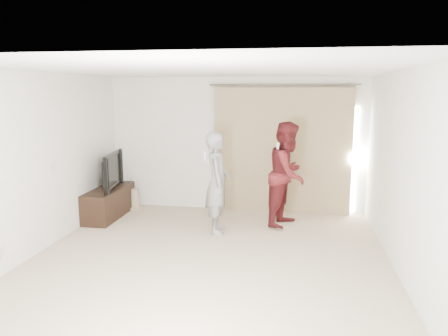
{
  "coord_description": "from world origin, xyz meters",
  "views": [
    {
      "loc": [
        1.17,
        -5.64,
        2.33
      ],
      "look_at": [
        0.03,
        1.2,
        1.1
      ],
      "focal_mm": 35.0,
      "sensor_mm": 36.0,
      "label": 1
    }
  ],
  "objects": [
    {
      "name": "floor",
      "position": [
        0.0,
        0.0,
        0.0
      ],
      "size": [
        5.5,
        5.5,
        0.0
      ],
      "primitive_type": "plane",
      "color": "#CAB197",
      "rests_on": "ground"
    },
    {
      "name": "wall_back",
      "position": [
        0.0,
        2.75,
        1.3
      ],
      "size": [
        5.0,
        0.04,
        2.6
      ],
      "primitive_type": "cube",
      "color": "silver",
      "rests_on": "ground"
    },
    {
      "name": "wall_left",
      "position": [
        -2.5,
        -0.0,
        1.3
      ],
      "size": [
        0.04,
        5.5,
        2.6
      ],
      "color": "silver",
      "rests_on": "ground"
    },
    {
      "name": "ceiling",
      "position": [
        0.0,
        0.0,
        2.6
      ],
      "size": [
        5.0,
        5.5,
        0.01
      ],
      "primitive_type": "cube",
      "color": "white",
      "rests_on": "wall_back"
    },
    {
      "name": "curtain",
      "position": [
        0.91,
        2.68,
        1.2
      ],
      "size": [
        2.8,
        0.11,
        2.46
      ],
      "color": "tan",
      "rests_on": "ground"
    },
    {
      "name": "tv_console",
      "position": [
        -2.27,
        1.82,
        0.27
      ],
      "size": [
        0.49,
        1.41,
        0.54
      ],
      "primitive_type": "cube",
      "color": "black",
      "rests_on": "ground"
    },
    {
      "name": "tv",
      "position": [
        -2.27,
        1.82,
        0.88
      ],
      "size": [
        0.33,
        1.17,
        0.67
      ],
      "primitive_type": "imported",
      "rotation": [
        0.0,
        0.0,
        1.73
      ],
      "color": "black",
      "rests_on": "tv_console"
    },
    {
      "name": "scratching_post",
      "position": [
        -1.99,
        2.4,
        0.17
      ],
      "size": [
        0.31,
        0.31,
        0.41
      ],
      "color": "tan",
      "rests_on": "ground"
    },
    {
      "name": "person_man",
      "position": [
        -0.1,
        1.28,
        0.84
      ],
      "size": [
        0.49,
        0.66,
        1.68
      ],
      "color": "gray",
      "rests_on": "ground"
    },
    {
      "name": "person_woman",
      "position": [
        1.04,
        1.88,
        0.91
      ],
      "size": [
        0.95,
        1.06,
        1.81
      ],
      "color": "#55161A",
      "rests_on": "ground"
    }
  ]
}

